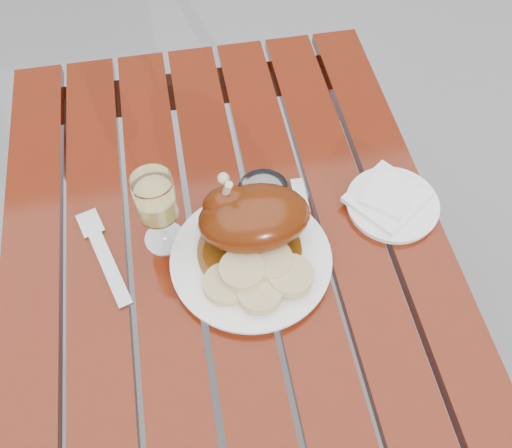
{
  "coord_description": "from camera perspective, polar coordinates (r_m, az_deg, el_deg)",
  "views": [
    {
      "loc": [
        -0.05,
        -0.5,
        1.62
      ],
      "look_at": [
        0.06,
        0.06,
        0.78
      ],
      "focal_mm": 40.0,
      "sensor_mm": 36.0,
      "label": 1
    }
  ],
  "objects": [
    {
      "name": "roast_duck",
      "position": [
        0.98,
        -0.58,
        0.66
      ],
      "size": [
        0.2,
        0.19,
        0.14
      ],
      "color": "#60310B",
      "rests_on": "dinner_plate"
    },
    {
      "name": "wine_glass",
      "position": [
        0.98,
        -9.74,
        1.21
      ],
      "size": [
        0.1,
        0.1,
        0.17
      ],
      "primitive_type": "cylinder",
      "rotation": [
        0.0,
        0.0,
        -0.39
      ],
      "color": "#F6DE70",
      "rests_on": "table"
    },
    {
      "name": "knife",
      "position": [
        1.05,
        5.26,
        -0.69
      ],
      "size": [
        0.02,
        0.18,
        0.01
      ],
      "primitive_type": "cube",
      "rotation": [
        0.0,
        0.0,
        -0.04
      ],
      "color": "gray",
      "rests_on": "table"
    },
    {
      "name": "dinner_plate",
      "position": [
        1.0,
        -0.5,
        -3.63
      ],
      "size": [
        0.37,
        0.37,
        0.02
      ],
      "primitive_type": "cylinder",
      "rotation": [
        0.0,
        0.0,
        0.41
      ],
      "color": "white",
      "rests_on": "table"
    },
    {
      "name": "ground",
      "position": [
        1.7,
        -1.61,
        -17.06
      ],
      "size": [
        60.0,
        60.0,
        0.0
      ],
      "primitive_type": "plane",
      "color": "slate",
      "rests_on": "ground"
    },
    {
      "name": "napkin",
      "position": [
        1.09,
        12.94,
        2.63
      ],
      "size": [
        0.17,
        0.17,
        0.01
      ],
      "primitive_type": "cube",
      "rotation": [
        0.0,
        0.0,
        0.62
      ],
      "color": "white",
      "rests_on": "side_plate"
    },
    {
      "name": "side_plate",
      "position": [
        1.1,
        13.46,
        1.9
      ],
      "size": [
        0.2,
        0.2,
        0.01
      ],
      "primitive_type": "cylinder",
      "rotation": [
        0.0,
        0.0,
        -0.18
      ],
      "color": "white",
      "rests_on": "table"
    },
    {
      "name": "table",
      "position": [
        1.34,
        -1.99,
        -12.38
      ],
      "size": [
        0.8,
        1.2,
        0.75
      ],
      "primitive_type": "cube",
      "color": "maroon",
      "rests_on": "ground"
    },
    {
      "name": "ashtray",
      "position": [
        1.08,
        0.73,
        3.17
      ],
      "size": [
        0.13,
        0.13,
        0.02
      ],
      "primitive_type": "cylinder",
      "rotation": [
        0.0,
        0.0,
        0.39
      ],
      "color": "#B2B7BC",
      "rests_on": "table"
    },
    {
      "name": "fork",
      "position": [
        1.04,
        -14.72,
        -3.58
      ],
      "size": [
        0.08,
        0.2,
        0.01
      ],
      "primitive_type": "cube",
      "rotation": [
        0.0,
        0.0,
        0.3
      ],
      "color": "gray",
      "rests_on": "table"
    },
    {
      "name": "bread_dumplings",
      "position": [
        0.96,
        0.16,
        -5.23
      ],
      "size": [
        0.19,
        0.13,
        0.03
      ],
      "color": "tan",
      "rests_on": "dinner_plate"
    }
  ]
}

